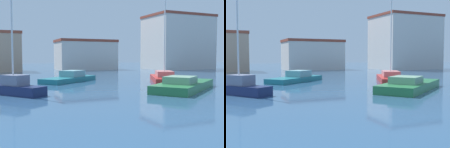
# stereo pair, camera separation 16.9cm
# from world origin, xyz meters

# --- Properties ---
(water) EXTENTS (160.00, 160.00, 0.00)m
(water) POSITION_xyz_m (15.00, 20.00, 0.00)
(water) COLOR #2D5175
(water) RESTS_ON ground
(sailboat_navy_outer_mooring) EXTENTS (4.22, 4.96, 7.20)m
(sailboat_navy_outer_mooring) POSITION_xyz_m (2.04, 15.45, 0.55)
(sailboat_navy_outer_mooring) COLOR #19234C
(sailboat_navy_outer_mooring) RESTS_ON water
(motorboat_green_inner_mooring) EXTENTS (8.62, 7.26, 1.17)m
(motorboat_green_inner_mooring) POSITION_xyz_m (14.84, 12.73, 0.40)
(motorboat_green_inner_mooring) COLOR #28703D
(motorboat_green_inner_mooring) RESTS_ON water
(motorboat_teal_distant_north) EXTENTS (7.04, 6.42, 1.18)m
(motorboat_teal_distant_north) POSITION_xyz_m (8.25, 23.43, 0.40)
(motorboat_teal_distant_north) COLOR #1E707A
(motorboat_teal_distant_north) RESTS_ON water
(sailboat_red_behind_lamppost) EXTENTS (5.74, 7.90, 12.29)m
(sailboat_red_behind_lamppost) POSITION_xyz_m (17.75, 19.69, 0.47)
(sailboat_red_behind_lamppost) COLOR #B22823
(sailboat_red_behind_lamppost) RESTS_ON water
(yacht_club) EXTENTS (11.61, 7.17, 6.02)m
(yacht_club) POSITION_xyz_m (17.91, 47.47, 3.02)
(yacht_club) COLOR beige
(yacht_club) RESTS_ON ground
(warehouse_block) EXTENTS (12.87, 9.63, 11.31)m
(warehouse_block) POSITION_xyz_m (36.76, 42.27, 5.67)
(warehouse_block) COLOR beige
(warehouse_block) RESTS_ON ground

